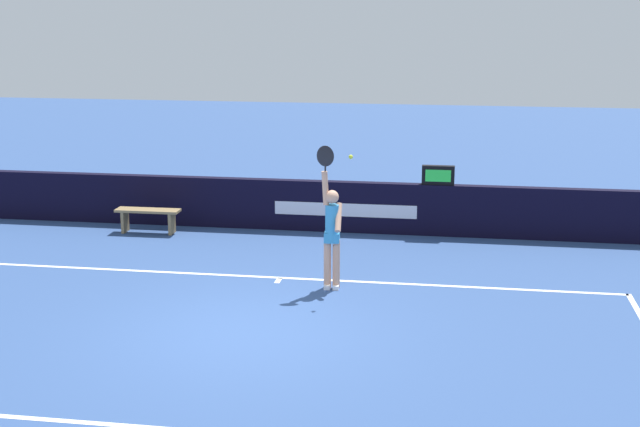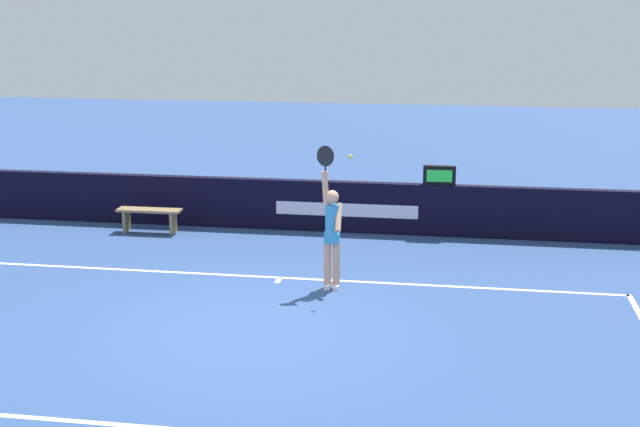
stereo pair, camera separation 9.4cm
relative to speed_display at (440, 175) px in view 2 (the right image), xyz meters
name	(u,v)px [view 2 (the right image)]	position (x,y,z in m)	size (l,w,h in m)	color
ground_plane	(243,331)	(-2.58, -5.91, -1.25)	(60.00, 60.00, 0.00)	navy
court_lines	(240,336)	(-2.58, -6.12, -1.25)	(11.66, 5.71, 0.00)	white
back_wall	(314,205)	(-2.58, 0.00, -0.72)	(15.38, 0.23, 1.06)	black
speed_display	(440,175)	(0.00, 0.00, 0.00)	(0.65, 0.15, 0.39)	black
tennis_player	(332,230)	(-1.62, -3.73, -0.26)	(0.44, 0.39, 2.40)	tan
tennis_ball	(351,157)	(-1.29, -3.98, 1.01)	(0.07, 0.07, 0.07)	#D1E530
courtside_bench_near	(149,215)	(-5.89, -0.75, -0.88)	(1.33, 0.37, 0.50)	olive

